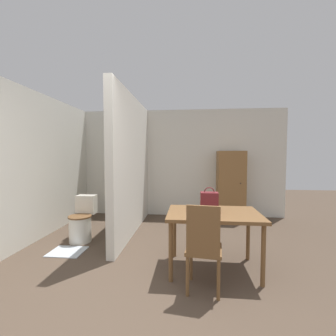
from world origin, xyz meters
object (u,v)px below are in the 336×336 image
dining_table (213,219)px  toilet (82,222)px  wooden_cabinet (231,185)px  handbag (209,202)px  wooden_chair (204,246)px

dining_table → toilet: (-2.10, 0.77, -0.34)m
dining_table → wooden_cabinet: wooden_cabinet is taller
handbag → dining_table: bearing=35.9°
handbag → wooden_cabinet: wooden_cabinet is taller
dining_table → toilet: toilet is taller
wooden_chair → handbag: bearing=85.8°
wooden_chair → wooden_cabinet: 2.90m
dining_table → wooden_cabinet: (0.61, 2.28, 0.12)m
dining_table → wooden_cabinet: bearing=74.9°
toilet → wooden_cabinet: bearing=29.0°
wooden_chair → toilet: 2.34m
toilet → handbag: 2.27m
toilet → handbag: (2.04, -0.81, 0.55)m
wooden_chair → wooden_cabinet: bearing=81.8°
toilet → wooden_cabinet: wooden_cabinet is taller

